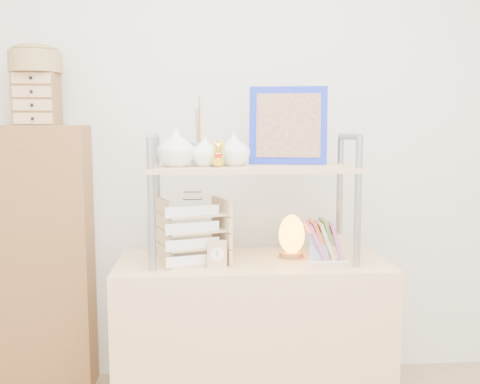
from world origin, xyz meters
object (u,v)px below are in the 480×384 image
object	(u,v)px
salt_lamp	(292,236)
cabinet	(46,260)
desk	(252,340)
letter_tray	(193,234)

from	to	relation	value
salt_lamp	cabinet	bearing A→B (deg)	164.50
desk	letter_tray	world-z (taller)	letter_tray
desk	cabinet	size ratio (longest dim) A/B	0.89
desk	salt_lamp	bearing A→B (deg)	11.88
cabinet	letter_tray	size ratio (longest dim) A/B	4.31
letter_tray	salt_lamp	size ratio (longest dim) A/B	1.59
cabinet	desk	bearing A→B (deg)	-20.92
cabinet	letter_tray	world-z (taller)	cabinet
salt_lamp	desk	bearing A→B (deg)	-168.12
desk	cabinet	xyz separation A→B (m)	(-1.01, 0.37, 0.30)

